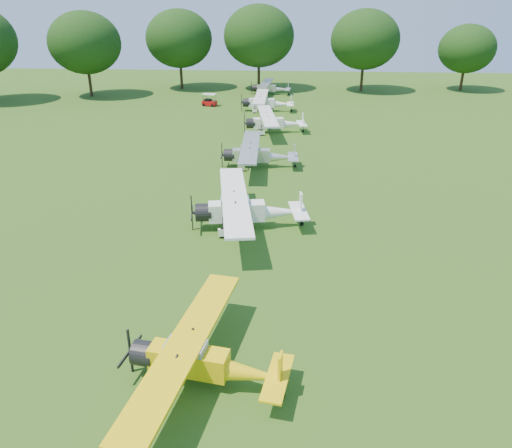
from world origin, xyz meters
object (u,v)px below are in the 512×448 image
at_px(aircraft_5, 273,121).
at_px(aircraft_4, 257,153).
at_px(golf_cart, 209,102).
at_px(aircraft_3, 245,208).
at_px(aircraft_2, 201,359).
at_px(aircraft_6, 266,101).
at_px(aircraft_7, 269,87).

bearing_deg(aircraft_5, aircraft_4, -102.07).
bearing_deg(aircraft_4, golf_cart, 105.37).
relative_size(aircraft_3, golf_cart, 5.55).
bearing_deg(aircraft_3, aircraft_2, -100.53).
height_order(aircraft_6, golf_cart, aircraft_6).
distance_m(aircraft_7, golf_cart, 12.35).
relative_size(aircraft_2, aircraft_6, 0.92).
bearing_deg(aircraft_5, aircraft_3, -99.71).
bearing_deg(aircraft_6, aircraft_5, -83.20).
bearing_deg(aircraft_4, aircraft_7, 88.95).
distance_m(aircraft_6, aircraft_7, 12.61).
height_order(aircraft_2, aircraft_7, aircraft_2).
relative_size(aircraft_3, aircraft_7, 1.21).
bearing_deg(aircraft_7, aircraft_5, -82.41).
xyz_separation_m(aircraft_4, golf_cart, (-8.56, 26.87, -0.69)).
relative_size(aircraft_3, aircraft_5, 1.08).
relative_size(aircraft_3, aircraft_6, 1.08).
xyz_separation_m(aircraft_5, golf_cart, (-9.39, 14.45, -0.71)).
relative_size(aircraft_6, golf_cart, 5.15).
relative_size(aircraft_2, golf_cart, 4.75).
relative_size(aircraft_4, aircraft_7, 1.10).
distance_m(aircraft_6, golf_cart, 8.52).
distance_m(aircraft_4, aircraft_5, 12.44).
distance_m(aircraft_2, aircraft_4, 27.04).
distance_m(aircraft_4, aircraft_6, 23.85).
xyz_separation_m(aircraft_7, golf_cart, (-7.77, -9.59, -0.58)).
distance_m(aircraft_5, aircraft_7, 24.10).
bearing_deg(aircraft_6, aircraft_2, -89.92).
xyz_separation_m(aircraft_5, aircraft_7, (-1.62, 24.04, -0.13)).
bearing_deg(aircraft_7, aircraft_4, -85.03).
height_order(aircraft_3, aircraft_6, aircraft_3).
bearing_deg(aircraft_2, aircraft_5, 97.92).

